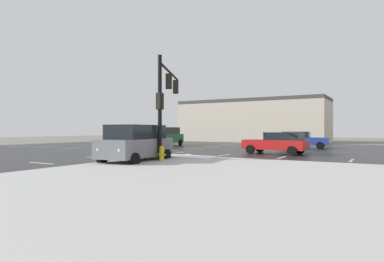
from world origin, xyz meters
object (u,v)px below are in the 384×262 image
Objects in this scene: suv_green at (165,136)px; sedan_blue at (302,139)px; traffic_signal_mast at (166,92)px; sedan_red at (277,143)px; suv_grey at (136,143)px; fire_hydrant at (162,153)px; suv_black at (139,135)px.

suv_green reaches higher than sedan_blue.
traffic_signal_mast reaches higher than sedan_red.
sedan_blue is 0.93× the size of suv_grey.
sedan_red is (4.55, 7.57, -3.16)m from traffic_signal_mast.
fire_hydrant is at bearing -148.56° from suv_green.
fire_hydrant is 0.16× the size of suv_grey.
suv_black is (-21.89, 10.92, 0.24)m from sedan_red.
suv_green is at bearing -19.13° from sedan_red.
sedan_red is at bearing -93.82° from sedan_blue.
suv_black is at bearing -22.42° from sedan_red.
sedan_red is at bearing -55.13° from traffic_signal_mast.
fire_hydrant is 1.52m from suv_grey.
suv_grey reaches higher than fire_hydrant.
traffic_signal_mast is at bearing -147.86° from suv_green.
traffic_signal_mast is 1.15× the size of suv_black.
suv_grey is (-4.71, -18.63, 0.24)m from sedan_blue.
fire_hydrant is 0.17× the size of sedan_blue.
suv_black is (-17.34, 18.49, -2.92)m from traffic_signal_mast.
sedan_red reaches higher than fire_hydrant.
suv_black is at bearing 54.96° from suv_green.
sedan_red is at bearing -20.14° from suv_black.
suv_black reaches higher than fire_hydrant.
suv_green reaches higher than fire_hydrant.
suv_green is at bearing -25.69° from suv_black.
traffic_signal_mast is at bearing 166.31° from suv_grey.
suv_black reaches higher than sedan_red.
sedan_blue reaches higher than fire_hydrant.
suv_black is 1.00× the size of suv_grey.
sedan_blue is at bearing -39.34° from traffic_signal_mast.
traffic_signal_mast is 7.24× the size of fire_hydrant.
fire_hydrant is at bearing 73.75° from sedan_red.
sedan_blue is (21.76, -2.21, -0.24)m from suv_black.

